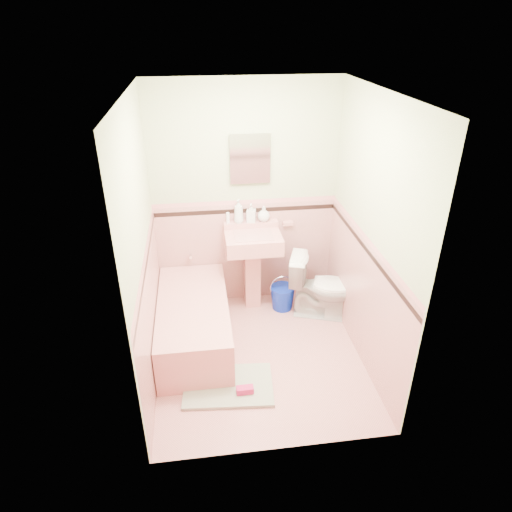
{
  "coord_description": "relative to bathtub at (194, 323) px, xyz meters",
  "views": [
    {
      "loc": [
        -0.51,
        -3.46,
        3.01
      ],
      "look_at": [
        0.0,
        0.25,
        1.0
      ],
      "focal_mm": 31.64,
      "sensor_mm": 36.0,
      "label": 1
    }
  ],
  "objects": [
    {
      "name": "tube",
      "position": [
        0.43,
        0.71,
        0.84
      ],
      "size": [
        0.05,
        0.05,
        0.12
      ],
      "primitive_type": "cylinder",
      "rotation": [
        0.0,
        0.0,
        0.41
      ],
      "color": "white",
      "rests_on": "sink"
    },
    {
      "name": "ceiling",
      "position": [
        0.63,
        -0.33,
        2.27
      ],
      "size": [
        2.2,
        2.2,
        0.0
      ],
      "primitive_type": "plane",
      "rotation": [
        3.14,
        0.0,
        0.0
      ],
      "color": "white",
      "rests_on": "ground"
    },
    {
      "name": "floor",
      "position": [
        0.63,
        -0.33,
        -0.23
      ],
      "size": [
        2.2,
        2.2,
        0.0
      ],
      "primitive_type": "plane",
      "color": "#D68E8C",
      "rests_on": "ground"
    },
    {
      "name": "wainscot_left",
      "position": [
        -0.36,
        -0.33,
        0.38
      ],
      "size": [
        0.0,
        2.2,
        2.2
      ],
      "primitive_type": "plane",
      "rotation": [
        1.57,
        0.0,
        1.57
      ],
      "color": "#D89491",
      "rests_on": "ground"
    },
    {
      "name": "toilet",
      "position": [
        1.42,
        0.29,
        0.14
      ],
      "size": [
        0.81,
        0.62,
        0.73
      ],
      "primitive_type": "imported",
      "rotation": [
        0.0,
        0.0,
        1.24
      ],
      "color": "white",
      "rests_on": "floor"
    },
    {
      "name": "sink",
      "position": [
        0.68,
        0.53,
        0.25
      ],
      "size": [
        0.6,
        0.49,
        0.94
      ],
      "primitive_type": null,
      "color": "tan",
      "rests_on": "floor"
    },
    {
      "name": "bath_mat",
      "position": [
        0.29,
        -0.71,
        -0.21
      ],
      "size": [
        0.85,
        0.6,
        0.03
      ],
      "primitive_type": "cube",
      "rotation": [
        0.0,
        0.0,
        -0.08
      ],
      "color": "gray",
      "rests_on": "floor"
    },
    {
      "name": "wall_left",
      "position": [
        -0.37,
        -0.33,
        1.02
      ],
      "size": [
        0.0,
        2.5,
        2.5
      ],
      "primitive_type": "plane",
      "rotation": [
        1.57,
        0.0,
        1.57
      ],
      "color": "#EFDFC3",
      "rests_on": "ground"
    },
    {
      "name": "wainscot_right",
      "position": [
        1.62,
        -0.33,
        0.38
      ],
      "size": [
        0.0,
        2.2,
        2.2
      ],
      "primitive_type": "plane",
      "rotation": [
        1.57,
        0.0,
        -1.57
      ],
      "color": "#D89491",
      "rests_on": "ground"
    },
    {
      "name": "bucket",
      "position": [
        1.01,
        0.47,
        -0.09
      ],
      "size": [
        0.32,
        0.32,
        0.28
      ],
      "primitive_type": null,
      "rotation": [
        0.0,
        0.0,
        0.17
      ],
      "color": "#0923A7",
      "rests_on": "floor"
    },
    {
      "name": "medicine_cabinet",
      "position": [
        0.68,
        0.74,
        1.47
      ],
      "size": [
        0.38,
        0.04,
        0.47
      ],
      "primitive_type": "cube",
      "color": "white",
      "rests_on": "wall_back"
    },
    {
      "name": "soap_bottle_right",
      "position": [
        0.82,
        0.71,
        0.87
      ],
      "size": [
        0.15,
        0.15,
        0.17
      ],
      "primitive_type": "imported",
      "rotation": [
        0.0,
        0.0,
        -0.18
      ],
      "color": "#B2B2B2",
      "rests_on": "sink"
    },
    {
      "name": "wall_back",
      "position": [
        0.63,
        0.77,
        1.02
      ],
      "size": [
        2.5,
        0.0,
        2.5
      ],
      "primitive_type": "plane",
      "rotation": [
        1.57,
        0.0,
        0.0
      ],
      "color": "#EFDFC3",
      "rests_on": "ground"
    },
    {
      "name": "wainscot_back",
      "position": [
        0.63,
        0.76,
        0.38
      ],
      "size": [
        2.0,
        0.0,
        2.0
      ],
      "primitive_type": "plane",
      "rotation": [
        1.57,
        0.0,
        0.0
      ],
      "color": "#D89491",
      "rests_on": "ground"
    },
    {
      "name": "cap_front",
      "position": [
        0.63,
        -1.41,
        0.99
      ],
      "size": [
        2.0,
        0.0,
        2.0
      ],
      "primitive_type": "plane",
      "rotation": [
        -1.57,
        0.0,
        0.0
      ],
      "color": "#D68184",
      "rests_on": "ground"
    },
    {
      "name": "wall_front",
      "position": [
        0.63,
        -1.43,
        1.02
      ],
      "size": [
        2.5,
        0.0,
        2.5
      ],
      "primitive_type": "plane",
      "rotation": [
        -1.57,
        0.0,
        0.0
      ],
      "color": "#EFDFC3",
      "rests_on": "ground"
    },
    {
      "name": "cap_left",
      "position": [
        -0.35,
        -0.33,
        1.0
      ],
      "size": [
        0.0,
        2.2,
        2.2
      ],
      "primitive_type": "plane",
      "rotation": [
        1.57,
        0.0,
        1.57
      ],
      "color": "#D68184",
      "rests_on": "ground"
    },
    {
      "name": "soap_bottle_left",
      "position": [
        0.55,
        0.71,
        0.91
      ],
      "size": [
        0.13,
        0.14,
        0.26
      ],
      "primitive_type": "imported",
      "rotation": [
        0.0,
        0.0,
        -0.42
      ],
      "color": "#B2B2B2",
      "rests_on": "sink"
    },
    {
      "name": "accent_right",
      "position": [
        1.61,
        -0.33,
        0.89
      ],
      "size": [
        0.0,
        2.2,
        2.2
      ],
      "primitive_type": "plane",
      "rotation": [
        1.57,
        0.0,
        -1.57
      ],
      "color": "black",
      "rests_on": "ground"
    },
    {
      "name": "accent_front",
      "position": [
        0.63,
        -1.41,
        0.9
      ],
      "size": [
        2.0,
        0.0,
        2.0
      ],
      "primitive_type": "plane",
      "rotation": [
        -1.57,
        0.0,
        0.0
      ],
      "color": "black",
      "rests_on": "ground"
    },
    {
      "name": "shoe",
      "position": [
        0.43,
        -0.83,
        -0.16
      ],
      "size": [
        0.15,
        0.08,
        0.06
      ],
      "primitive_type": "cube",
      "rotation": [
        0.0,
        0.0,
        0.03
      ],
      "color": "#BF1E59",
      "rests_on": "bath_mat"
    },
    {
      "name": "accent_back",
      "position": [
        0.63,
        0.75,
        0.9
      ],
      "size": [
        2.0,
        0.0,
        2.0
      ],
      "primitive_type": "plane",
      "rotation": [
        1.57,
        0.0,
        0.0
      ],
      "color": "black",
      "rests_on": "ground"
    },
    {
      "name": "bathtub",
      "position": [
        0.0,
        0.0,
        0.0
      ],
      "size": [
        0.7,
        1.5,
        0.45
      ],
      "primitive_type": "cube",
      "color": "tan",
      "rests_on": "floor"
    },
    {
      "name": "soap_dish",
      "position": [
        1.1,
        0.73,
        0.72
      ],
      "size": [
        0.11,
        0.07,
        0.04
      ],
      "primitive_type": "cube",
      "color": "tan",
      "rests_on": "wall_back"
    },
    {
      "name": "cap_right",
      "position": [
        1.61,
        -0.33,
        1.0
      ],
      "size": [
        0.0,
        2.2,
        2.2
      ],
      "primitive_type": "plane",
      "rotation": [
        1.57,
        0.0,
        -1.57
      ],
      "color": "#D68184",
      "rests_on": "ground"
    },
    {
      "name": "accent_left",
      "position": [
        -0.35,
        -0.33,
        0.89
      ],
      "size": [
        0.0,
        2.2,
        2.2
      ],
      "primitive_type": "plane",
      "rotation": [
        1.57,
        0.0,
        1.57
      ],
      "color": "black",
      "rests_on": "ground"
    },
    {
      "name": "cap_back",
      "position": [
        0.63,
        0.75,
        0.99
      ],
      "size": [
        2.0,
        0.0,
        2.0
      ],
      "primitive_type": "plane",
      "rotation": [
        1.57,
        0.0,
        0.0
      ],
      "color": "#D68184",
      "rests_on": "ground"
    },
    {
      "name": "soap_bottle_mid",
      "position": [
        0.68,
        0.71,
        0.88
      ],
      "size": [
        0.11,
        0.11,
        0.21
      ],
      "primitive_type": "imported",
      "rotation": [
        0.0,
        0.0,
        -0.24
      ],
      "color": "#B2B2B2",
      "rests_on": "sink"
    },
    {
      "name": "tub_faucet",
      "position": [
        0.0,
        0.72,
        0.41
      ],
      "size": [
        0.04,
        0.12,
        0.04
      ],
      "primitive_type": "cylinder",
      "rotation": [
        1.57,
        0.0,
        0.0
      ],
      "color": "silver",
      "rests_on": "wall_back"
    },
    {
      "name": "sink_faucet",
      "position": [
        0.68,
        0.67,
        0.72
      ],
      "size": [
        0.02,
        0.02,
        0.1
      ],
      "primitive_type": "cylinder",
      "color": "silver",
      "rests_on": "sink"
    },
    {
      "name": "wall_right",
      "position": [
        1.63,
        -0.33,
        1.02
      ],
      "size": [
        0.0,
        2.5,
        2.5
      ],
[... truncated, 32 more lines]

